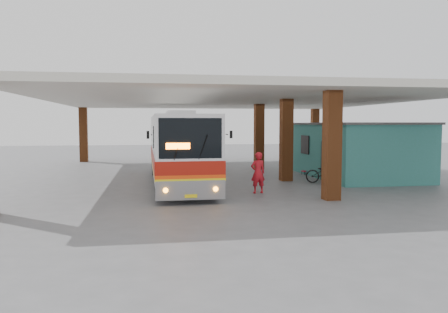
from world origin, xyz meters
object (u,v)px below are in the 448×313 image
motorcycle (326,173)px  pedestrian (258,173)px  coach_bus (178,148)px  red_chair (307,169)px

motorcycle → pedestrian: (-4.20, -2.53, 0.37)m
coach_bus → pedestrian: (3.24, -3.72, -0.91)m
pedestrian → red_chair: size_ratio=2.56×
pedestrian → red_chair: (4.58, 6.42, -0.58)m
pedestrian → red_chair: 7.91m
red_chair → motorcycle: bearing=-105.4°
coach_bus → red_chair: coach_bus is taller
motorcycle → pedestrian: 4.92m
motorcycle → red_chair: motorcycle is taller
red_chair → pedestrian: bearing=-135.3°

